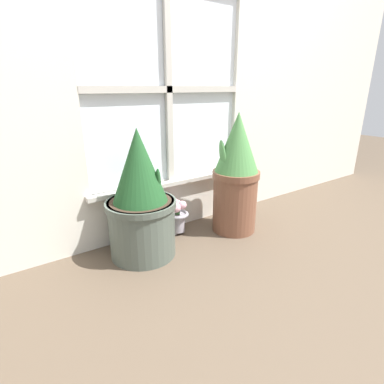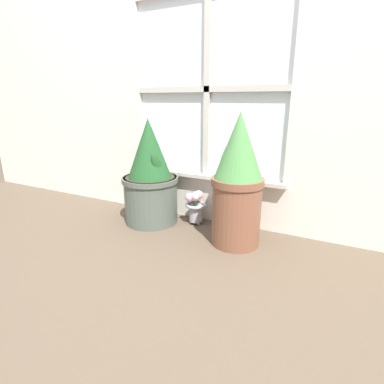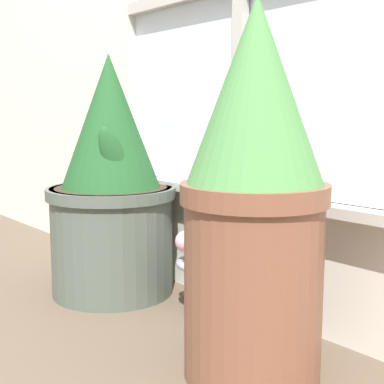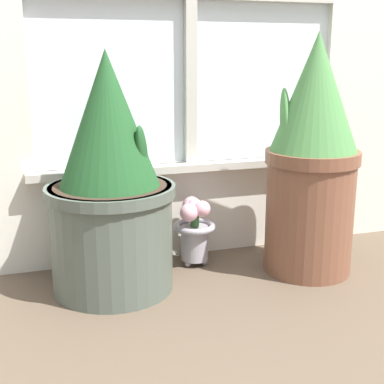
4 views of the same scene
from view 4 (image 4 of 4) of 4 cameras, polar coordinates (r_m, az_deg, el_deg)
ground_plane at (r=1.29m, az=9.35°, el=-16.40°), size 10.00×10.00×0.00m
potted_plant_left at (r=1.50m, az=-8.70°, el=0.50°), size 0.36×0.36×0.68m
potted_plant_right at (r=1.65m, az=12.69°, el=3.55°), size 0.28×0.28×0.73m
flower_vase at (r=1.70m, az=0.22°, el=-3.73°), size 0.14×0.14×0.22m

